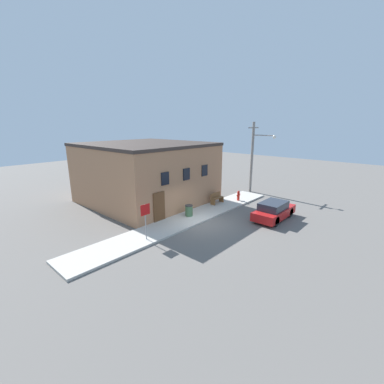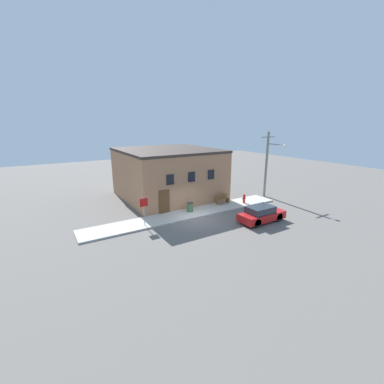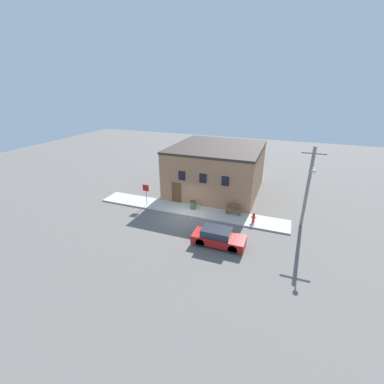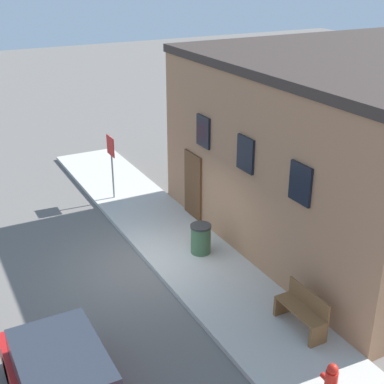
{
  "view_description": "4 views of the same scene",
  "coord_description": "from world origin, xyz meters",
  "px_view_note": "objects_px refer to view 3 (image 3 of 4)",
  "views": [
    {
      "loc": [
        -12.95,
        -10.65,
        6.71
      ],
      "look_at": [
        0.29,
        1.2,
        2.0
      ],
      "focal_mm": 24.0,
      "sensor_mm": 36.0,
      "label": 1
    },
    {
      "loc": [
        -10.92,
        -17.12,
        7.82
      ],
      "look_at": [
        0.29,
        1.2,
        2.0
      ],
      "focal_mm": 24.0,
      "sensor_mm": 36.0,
      "label": 2
    },
    {
      "loc": [
        8.12,
        -19.45,
        11.23
      ],
      "look_at": [
        0.29,
        1.2,
        2.0
      ],
      "focal_mm": 24.0,
      "sensor_mm": 36.0,
      "label": 3
    },
    {
      "loc": [
        11.48,
        -4.74,
        7.52
      ],
      "look_at": [
        0.29,
        1.2,
        2.0
      ],
      "focal_mm": 50.0,
      "sensor_mm": 36.0,
      "label": 4
    }
  ],
  "objects_px": {
    "bench": "(234,209)",
    "utility_pole": "(308,186)",
    "fire_hydrant": "(254,218)",
    "parked_car": "(218,237)",
    "trash_bin": "(193,205)",
    "stop_sign": "(146,191)"
  },
  "relations": [
    {
      "from": "bench",
      "to": "utility_pole",
      "type": "relative_size",
      "value": 0.19
    },
    {
      "from": "fire_hydrant",
      "to": "bench",
      "type": "distance_m",
      "value": 2.18
    },
    {
      "from": "bench",
      "to": "parked_car",
      "type": "distance_m",
      "value": 5.17
    },
    {
      "from": "trash_bin",
      "to": "utility_pole",
      "type": "relative_size",
      "value": 0.12
    },
    {
      "from": "fire_hydrant",
      "to": "parked_car",
      "type": "height_order",
      "value": "parked_car"
    },
    {
      "from": "parked_car",
      "to": "fire_hydrant",
      "type": "bearing_deg",
      "value": 64.4
    },
    {
      "from": "fire_hydrant",
      "to": "parked_car",
      "type": "distance_m",
      "value": 4.69
    },
    {
      "from": "stop_sign",
      "to": "trash_bin",
      "type": "relative_size",
      "value": 2.61
    },
    {
      "from": "parked_car",
      "to": "trash_bin",
      "type": "bearing_deg",
      "value": 128.67
    },
    {
      "from": "bench",
      "to": "trash_bin",
      "type": "xyz_separation_m",
      "value": [
        -3.91,
        -0.35,
        -0.02
      ]
    },
    {
      "from": "fire_hydrant",
      "to": "trash_bin",
      "type": "bearing_deg",
      "value": 174.3
    },
    {
      "from": "fire_hydrant",
      "to": "bench",
      "type": "height_order",
      "value": "bench"
    },
    {
      "from": "trash_bin",
      "to": "bench",
      "type": "bearing_deg",
      "value": 5.13
    },
    {
      "from": "stop_sign",
      "to": "bench",
      "type": "relative_size",
      "value": 1.65
    },
    {
      "from": "stop_sign",
      "to": "parked_car",
      "type": "distance_m",
      "value": 9.41
    },
    {
      "from": "trash_bin",
      "to": "fire_hydrant",
      "type": "bearing_deg",
      "value": -5.7
    },
    {
      "from": "bench",
      "to": "fire_hydrant",
      "type": "bearing_deg",
      "value": -25.49
    },
    {
      "from": "parked_car",
      "to": "stop_sign",
      "type": "bearing_deg",
      "value": 154.74
    },
    {
      "from": "fire_hydrant",
      "to": "stop_sign",
      "type": "bearing_deg",
      "value": -178.72
    },
    {
      "from": "bench",
      "to": "parked_car",
      "type": "xyz_separation_m",
      "value": [
        -0.06,
        -5.16,
        0.08
      ]
    },
    {
      "from": "fire_hydrant",
      "to": "trash_bin",
      "type": "relative_size",
      "value": 1.07
    },
    {
      "from": "fire_hydrant",
      "to": "utility_pole",
      "type": "relative_size",
      "value": 0.13
    }
  ]
}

